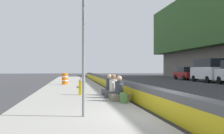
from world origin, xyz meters
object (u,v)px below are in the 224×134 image
(seated_person_rear, at_px, (110,88))
(parked_car_far, at_px, (186,73))
(route_sign_post, at_px, (84,43))
(construction_barrel, at_px, (65,79))
(seated_person_middle, at_px, (113,90))
(parked_car_midline, at_px, (209,70))
(backpack, at_px, (124,98))
(fire_hydrant, at_px, (81,86))
(seated_person_foreground, at_px, (119,93))

(seated_person_rear, distance_m, parked_car_far, 24.78)
(route_sign_post, bearing_deg, construction_barrel, 3.07)
(seated_person_middle, bearing_deg, route_sign_post, 162.07)
(seated_person_middle, bearing_deg, parked_car_midline, -39.28)
(backpack, relative_size, construction_barrel, 0.42)
(seated_person_middle, height_order, seated_person_rear, seated_person_middle)
(seated_person_rear, relative_size, parked_car_far, 0.24)
(fire_hydrant, relative_size, construction_barrel, 0.93)
(seated_person_foreground, relative_size, parked_car_midline, 0.21)
(seated_person_rear, bearing_deg, route_sign_post, 165.62)
(fire_hydrant, height_order, seated_person_foreground, seated_person_foreground)
(fire_hydrant, bearing_deg, seated_person_foreground, -152.52)
(route_sign_post, distance_m, backpack, 3.82)
(fire_hydrant, relative_size, seated_person_foreground, 0.83)
(seated_person_foreground, distance_m, construction_barrel, 13.00)
(route_sign_post, height_order, parked_car_midline, route_sign_post)
(route_sign_post, relative_size, parked_car_midline, 0.70)
(construction_barrel, bearing_deg, parked_car_far, -55.23)
(seated_person_middle, height_order, parked_car_far, parked_car_far)
(route_sign_post, bearing_deg, fire_hydrant, -1.33)
(parked_car_far, bearing_deg, seated_person_rear, 147.95)
(route_sign_post, xyz_separation_m, backpack, (2.86, -1.70, -1.88))
(backpack, bearing_deg, fire_hydrant, 22.66)
(seated_person_foreground, bearing_deg, seated_person_rear, 1.01)
(parked_car_midline, bearing_deg, parked_car_far, -1.29)
(parked_car_midline, distance_m, parked_car_far, 6.43)
(seated_person_middle, height_order, parked_car_midline, parked_car_midline)
(fire_hydrant, bearing_deg, parked_car_far, -35.18)
(seated_person_middle, bearing_deg, seated_person_foreground, -177.72)
(seated_person_middle, xyz_separation_m, construction_barrel, (11.46, 2.49, 0.14))
(seated_person_middle, bearing_deg, backpack, -177.51)
(fire_hydrant, height_order, seated_person_rear, seated_person_rear)
(fire_hydrant, bearing_deg, backpack, -157.34)
(seated_person_foreground, height_order, seated_person_middle, seated_person_middle)
(seated_person_middle, bearing_deg, seated_person_rear, -0.23)
(parked_car_far, bearing_deg, parked_car_midline, 178.71)
(seated_person_rear, bearing_deg, parked_car_midline, -41.72)
(backpack, distance_m, parked_car_midline, 22.18)
(route_sign_post, bearing_deg, parked_car_far, -28.41)
(parked_car_midline, bearing_deg, seated_person_foreground, 143.00)
(fire_hydrant, bearing_deg, seated_person_middle, -137.81)
(route_sign_post, height_order, seated_person_foreground, route_sign_post)
(seated_person_rear, height_order, parked_car_far, parked_car_far)
(parked_car_midline, bearing_deg, construction_barrel, 106.01)
(construction_barrel, xyz_separation_m, parked_car_midline, (4.45, -15.49, 0.73))
(seated_person_rear, relative_size, backpack, 2.66)
(fire_hydrant, relative_size, backpack, 2.20)
(seated_person_foreground, bearing_deg, parked_car_far, -29.03)
(seated_person_rear, bearing_deg, construction_barrel, 13.80)
(fire_hydrant, xyz_separation_m, seated_person_foreground, (-2.89, -1.50, -0.12))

